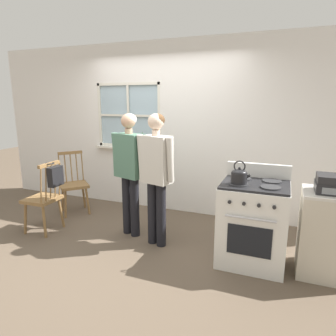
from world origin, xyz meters
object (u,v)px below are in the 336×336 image
at_px(chair_by_window, 43,199).
at_px(person_elderly_left, 130,164).
at_px(kettle, 239,176).
at_px(potted_plant, 142,144).
at_px(stove, 253,222).
at_px(chair_near_wall, 74,185).
at_px(stereo, 334,184).
at_px(person_teen_center, 156,169).
at_px(side_counter, 328,234).
at_px(handbag, 55,176).

height_order(chair_by_window, person_elderly_left, person_elderly_left).
height_order(kettle, potted_plant, potted_plant).
bearing_deg(stove, person_elderly_left, 175.20).
distance_m(chair_near_wall, stove, 2.90).
bearing_deg(kettle, potted_plant, 143.90).
height_order(person_elderly_left, stove, person_elderly_left).
height_order(kettle, stereo, kettle).
height_order(chair_by_window, person_teen_center, person_teen_center).
height_order(stove, side_counter, stove).
distance_m(person_elderly_left, handbag, 1.01).
distance_m(person_elderly_left, stereo, 2.36).
distance_m(person_elderly_left, person_teen_center, 0.46).
bearing_deg(person_elderly_left, chair_by_window, -146.65).
bearing_deg(person_elderly_left, person_teen_center, -0.93).
xyz_separation_m(chair_near_wall, person_elderly_left, (1.24, -0.39, 0.52)).
relative_size(kettle, potted_plant, 0.86).
height_order(chair_near_wall, person_teen_center, person_teen_center).
height_order(potted_plant, side_counter, potted_plant).
bearing_deg(kettle, chair_near_wall, 166.35).
xyz_separation_m(stove, potted_plant, (-1.93, 1.16, 0.63)).
distance_m(kettle, side_counter, 1.08).
height_order(chair_near_wall, potted_plant, potted_plant).
height_order(person_teen_center, stereo, person_teen_center).
bearing_deg(chair_by_window, stereo, 91.59).
bearing_deg(stereo, chair_near_wall, 171.78).
height_order(potted_plant, handbag, potted_plant).
bearing_deg(chair_near_wall, potted_plant, -13.42).
distance_m(potted_plant, handbag, 1.52).
distance_m(side_counter, stereo, 0.54).
xyz_separation_m(person_elderly_left, stove, (1.61, -0.14, -0.51)).
bearing_deg(kettle, chair_by_window, -178.23).
xyz_separation_m(person_elderly_left, person_teen_center, (0.44, -0.14, 0.01)).
relative_size(chair_near_wall, stove, 0.91).
relative_size(stove, handbag, 3.53).
relative_size(chair_near_wall, stereo, 2.91).
distance_m(chair_near_wall, side_counter, 3.63).
bearing_deg(person_elderly_left, stereo, 13.59).
relative_size(chair_near_wall, person_elderly_left, 0.61).
bearing_deg(person_teen_center, person_elderly_left, 176.50).
height_order(person_teen_center, handbag, person_teen_center).
bearing_deg(person_teen_center, stereo, 14.52).
relative_size(chair_near_wall, potted_plant, 3.45).
bearing_deg(stereo, chair_by_window, -176.51).
distance_m(kettle, stereo, 0.92).
bearing_deg(handbag, side_counter, 3.96).
bearing_deg(stereo, kettle, -171.59).
relative_size(chair_near_wall, kettle, 4.01).
xyz_separation_m(handbag, stereo, (3.29, 0.21, 0.17)).
relative_size(chair_by_window, potted_plant, 3.45).
bearing_deg(kettle, person_teen_center, 172.92).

